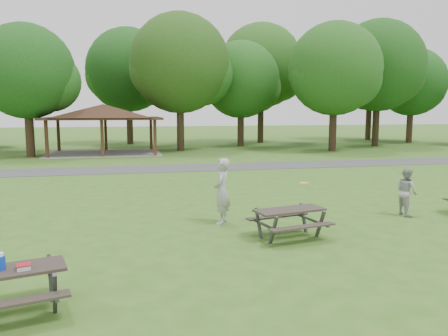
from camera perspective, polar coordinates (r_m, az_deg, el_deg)
The scene contains 16 objects.
ground at distance 11.38m, azimuth -0.57°, elevation -9.26°, with size 160.00×160.00×0.00m, color #35601B.
asphalt_path at distance 24.98m, azimuth -7.21°, elevation -0.05°, with size 120.00×3.20×0.02m, color #404042.
pavilion at distance 34.70m, azimuth -15.49°, elevation 6.91°, with size 8.60×7.01×3.76m.
tree_row_d at distance 33.94m, azimuth -24.26°, elevation 11.09°, with size 6.93×6.60×9.27m.
tree_row_e at distance 36.12m, azimuth -5.66°, elevation 13.07°, with size 8.40×8.00×11.02m.
tree_row_f at distance 40.60m, azimuth 2.34°, elevation 11.15°, with size 7.35×7.00×9.55m.
tree_row_g at distance 36.67m, azimuth 14.36°, elevation 12.08°, with size 7.77×7.40×10.25m.
tree_row_h at distance 42.69m, azimuth 19.60°, elevation 12.15°, with size 8.61×8.20×11.37m.
tree_row_i at distance 48.83m, azimuth 23.39°, elevation 10.02°, with size 7.14×6.80×9.52m.
tree_deep_b at distance 43.83m, azimuth -12.26°, elevation 12.10°, with size 8.40×8.00×11.13m.
tree_deep_c at distance 44.92m, azimuth 5.00°, elevation 12.84°, with size 8.82×8.40×11.90m.
tree_deep_d at distance 51.58m, azimuth 18.66°, elevation 11.32°, with size 8.40×8.00×11.27m.
picnic_table_middle at distance 11.47m, azimuth 8.54°, elevation -6.21°, with size 2.07×1.79×0.79m.
frisbee_in_flight at distance 13.31m, azimuth 10.39°, elevation -1.95°, with size 0.32×0.32×0.02m.
frisbee_thrower at distance 12.70m, azimuth -0.28°, elevation -3.04°, with size 0.70×0.46×1.91m, color #A5A5A8.
frisbee_catcher at distance 14.89m, azimuth 22.75°, elevation -2.85°, with size 0.73×0.57×1.51m, color #A3A3A6.
Camera 1 is at (-2.24, -10.66, 3.29)m, focal length 35.00 mm.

